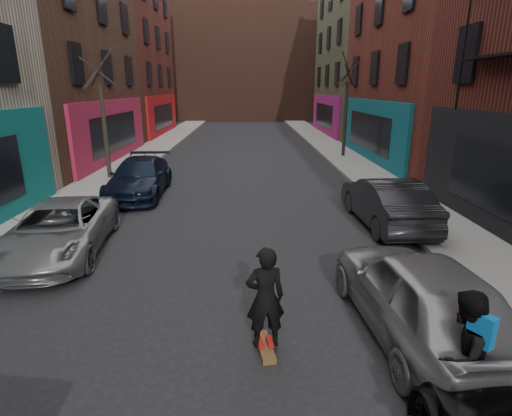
{
  "coord_description": "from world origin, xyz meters",
  "views": [
    {
      "loc": [
        0.28,
        -0.5,
        4.17
      ],
      "look_at": [
        0.46,
        7.99,
        1.6
      ],
      "focal_mm": 28.0,
      "sensor_mm": 36.0,
      "label": 1
    }
  ],
  "objects_px": {
    "skateboard": "(265,347)",
    "pedestrian": "(462,355)",
    "tree_left_far": "(102,106)",
    "skateboarder": "(265,298)",
    "tree_right_far": "(347,99)",
    "parked_right_end": "(386,201)",
    "parked_right_far": "(420,295)",
    "parked_left_end": "(140,177)",
    "parked_left_far": "(59,229)"
  },
  "relations": [
    {
      "from": "tree_left_far",
      "to": "parked_left_end",
      "type": "xyz_separation_m",
      "value": [
        2.15,
        -2.79,
        -2.65
      ]
    },
    {
      "from": "tree_right_far",
      "to": "skateboarder",
      "type": "relative_size",
      "value": 3.93
    },
    {
      "from": "parked_left_far",
      "to": "skateboard",
      "type": "relative_size",
      "value": 5.98
    },
    {
      "from": "tree_right_far",
      "to": "skateboard",
      "type": "relative_size",
      "value": 8.5
    },
    {
      "from": "parked_right_end",
      "to": "pedestrian",
      "type": "xyz_separation_m",
      "value": [
        -1.6,
        -7.61,
        0.14
      ]
    },
    {
      "from": "parked_left_far",
      "to": "parked_left_end",
      "type": "bearing_deg",
      "value": 78.08
    },
    {
      "from": "parked_left_far",
      "to": "parked_right_far",
      "type": "distance_m",
      "value": 8.68
    },
    {
      "from": "parked_right_far",
      "to": "skateboard",
      "type": "bearing_deg",
      "value": 3.11
    },
    {
      "from": "tree_left_far",
      "to": "parked_right_end",
      "type": "bearing_deg",
      "value": -31.5
    },
    {
      "from": "parked_right_far",
      "to": "parked_right_end",
      "type": "height_order",
      "value": "parked_right_far"
    },
    {
      "from": "tree_right_far",
      "to": "pedestrian",
      "type": "xyz_separation_m",
      "value": [
        -3.2,
        -20.23,
        -2.63
      ]
    },
    {
      "from": "tree_left_far",
      "to": "tree_right_far",
      "type": "xyz_separation_m",
      "value": [
        12.4,
        6.0,
        0.15
      ]
    },
    {
      "from": "skateboard",
      "to": "pedestrian",
      "type": "bearing_deg",
      "value": -38.13
    },
    {
      "from": "tree_left_far",
      "to": "pedestrian",
      "type": "bearing_deg",
      "value": -57.1
    },
    {
      "from": "parked_right_end",
      "to": "pedestrian",
      "type": "bearing_deg",
      "value": 75.87
    },
    {
      "from": "parked_right_far",
      "to": "parked_left_far",
      "type": "bearing_deg",
      "value": -30.21
    },
    {
      "from": "parked_right_far",
      "to": "parked_left_end",
      "type": "bearing_deg",
      "value": -57.48
    },
    {
      "from": "parked_left_end",
      "to": "pedestrian",
      "type": "bearing_deg",
      "value": -60.29
    },
    {
      "from": "pedestrian",
      "to": "parked_right_end",
      "type": "bearing_deg",
      "value": -134.02
    },
    {
      "from": "pedestrian",
      "to": "skateboarder",
      "type": "bearing_deg",
      "value": -61.48
    },
    {
      "from": "tree_left_far",
      "to": "skateboarder",
      "type": "xyz_separation_m",
      "value": [
        6.75,
        -12.85,
        -2.42
      ]
    },
    {
      "from": "tree_right_far",
      "to": "parked_right_far",
      "type": "relative_size",
      "value": 1.47
    },
    {
      "from": "skateboard",
      "to": "parked_left_far",
      "type": "bearing_deg",
      "value": 132.35
    },
    {
      "from": "tree_left_far",
      "to": "skateboarder",
      "type": "height_order",
      "value": "tree_left_far"
    },
    {
      "from": "parked_right_far",
      "to": "pedestrian",
      "type": "height_order",
      "value": "pedestrian"
    },
    {
      "from": "tree_left_far",
      "to": "parked_right_end",
      "type": "xyz_separation_m",
      "value": [
        10.8,
        -6.62,
        -2.62
      ]
    },
    {
      "from": "pedestrian",
      "to": "tree_right_far",
      "type": "bearing_deg",
      "value": -131.14
    },
    {
      "from": "parked_left_far",
      "to": "skateboard",
      "type": "bearing_deg",
      "value": -45.46
    },
    {
      "from": "parked_left_end",
      "to": "skateboarder",
      "type": "xyz_separation_m",
      "value": [
        4.6,
        -10.06,
        0.24
      ]
    },
    {
      "from": "tree_left_far",
      "to": "pedestrian",
      "type": "height_order",
      "value": "tree_left_far"
    },
    {
      "from": "skateboarder",
      "to": "pedestrian",
      "type": "height_order",
      "value": "skateboarder"
    },
    {
      "from": "parked_right_end",
      "to": "parked_left_far",
      "type": "bearing_deg",
      "value": 10.5
    },
    {
      "from": "parked_right_end",
      "to": "pedestrian",
      "type": "distance_m",
      "value": 7.78
    },
    {
      "from": "tree_right_far",
      "to": "parked_right_end",
      "type": "xyz_separation_m",
      "value": [
        -1.6,
        -12.62,
        -2.77
      ]
    },
    {
      "from": "parked_left_end",
      "to": "parked_right_far",
      "type": "distance_m",
      "value": 12.13
    },
    {
      "from": "skateboard",
      "to": "skateboarder",
      "type": "bearing_deg",
      "value": 0.0
    },
    {
      "from": "tree_left_far",
      "to": "parked_left_far",
      "type": "bearing_deg",
      "value": -79.58
    },
    {
      "from": "skateboard",
      "to": "skateboarder",
      "type": "relative_size",
      "value": 0.46
    },
    {
      "from": "tree_left_far",
      "to": "skateboard",
      "type": "distance_m",
      "value": 14.89
    },
    {
      "from": "skateboard",
      "to": "tree_left_far",
      "type": "bearing_deg",
      "value": 108.9
    },
    {
      "from": "skateboarder",
      "to": "pedestrian",
      "type": "relative_size",
      "value": 0.97
    },
    {
      "from": "tree_right_far",
      "to": "parked_right_far",
      "type": "distance_m",
      "value": 18.95
    },
    {
      "from": "parked_left_end",
      "to": "pedestrian",
      "type": "xyz_separation_m",
      "value": [
        7.05,
        -11.44,
        0.17
      ]
    },
    {
      "from": "tree_left_far",
      "to": "parked_left_end",
      "type": "height_order",
      "value": "tree_left_far"
    },
    {
      "from": "tree_left_far",
      "to": "parked_right_far",
      "type": "bearing_deg",
      "value": -53.07
    },
    {
      "from": "tree_left_far",
      "to": "parked_left_end",
      "type": "relative_size",
      "value": 1.3
    },
    {
      "from": "parked_left_far",
      "to": "skateboard",
      "type": "xyz_separation_m",
      "value": [
        5.15,
        -4.15,
        -0.61
      ]
    },
    {
      "from": "parked_left_far",
      "to": "skateboarder",
      "type": "height_order",
      "value": "skateboarder"
    },
    {
      "from": "tree_right_far",
      "to": "skateboard",
      "type": "distance_m",
      "value": 19.98
    },
    {
      "from": "skateboard",
      "to": "pedestrian",
      "type": "height_order",
      "value": "pedestrian"
    }
  ]
}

